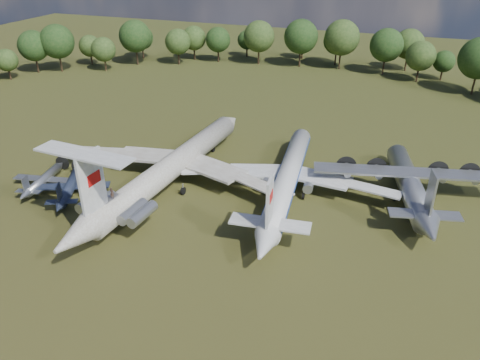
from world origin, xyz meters
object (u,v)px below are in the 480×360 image
at_px(small_prop_northwest, 44,181).
at_px(tu104_jet, 288,181).
at_px(an12_transport, 409,187).
at_px(small_prop_west, 70,189).
at_px(il62_airliner, 172,170).
at_px(person_on_il62, 112,193).

bearing_deg(small_prop_northwest, tu104_jet, 5.76).
bearing_deg(an12_transport, small_prop_west, -173.82).
xyz_separation_m(il62_airliner, small_prop_northwest, (-19.65, -8.02, -1.62)).
relative_size(il62_airliner, small_prop_northwest, 3.78).
bearing_deg(tu104_jet, person_on_il62, -142.75).
distance_m(an12_transport, small_prop_west, 53.52).
height_order(il62_airliner, person_on_il62, person_on_il62).
height_order(an12_transport, small_prop_northwest, an12_transport).
bearing_deg(small_prop_west, small_prop_northwest, 146.86).
bearing_deg(small_prop_northwest, small_prop_west, -19.45).
height_order(tu104_jet, small_prop_west, tu104_jet).
height_order(an12_transport, small_prop_west, an12_transport).
bearing_deg(person_on_il62, tu104_jet, -139.98).
relative_size(il62_airliner, person_on_il62, 33.40).
height_order(tu104_jet, small_prop_northwest, tu104_jet).
relative_size(small_prop_west, person_on_il62, 10.12).
distance_m(tu104_jet, small_prop_west, 34.68).
xyz_separation_m(il62_airliner, tu104_jet, (18.64, 3.66, -0.36)).
height_order(il62_airliner, an12_transport, il62_airliner).
height_order(small_prop_west, small_prop_northwest, small_prop_west).
xyz_separation_m(tu104_jet, small_prop_northwest, (-38.30, -11.68, -1.27)).
bearing_deg(il62_airliner, small_prop_west, -142.75).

